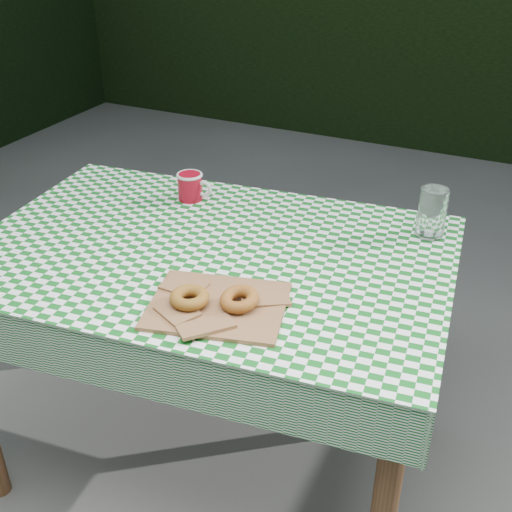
# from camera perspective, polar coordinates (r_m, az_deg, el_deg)

# --- Properties ---
(ground) EXTENTS (60.00, 60.00, 0.00)m
(ground) POSITION_cam_1_polar(r_m,az_deg,el_deg) (2.27, 2.10, -14.93)
(ground) COLOR #4A4945
(ground) RESTS_ON ground
(hedge_north) EXTENTS (7.00, 0.70, 1.80)m
(hedge_north) POSITION_cam_1_polar(r_m,az_deg,el_deg) (4.78, 18.77, 20.04)
(hedge_north) COLOR black
(hedge_north) RESTS_ON ground
(table) EXTENTS (1.33, 0.96, 0.75)m
(table) POSITION_cam_1_polar(r_m,az_deg,el_deg) (1.94, -3.77, -9.31)
(table) COLOR brown
(table) RESTS_ON ground
(tablecloth) EXTENTS (1.35, 0.98, 0.01)m
(tablecloth) POSITION_cam_1_polar(r_m,az_deg,el_deg) (1.73, -4.18, 0.46)
(tablecloth) COLOR #0E5919
(tablecloth) RESTS_ON table
(paper_bag) EXTENTS (0.36, 0.31, 0.02)m
(paper_bag) POSITION_cam_1_polar(r_m,az_deg,el_deg) (1.49, -3.42, -4.30)
(paper_bag) COLOR #936540
(paper_bag) RESTS_ON tablecloth
(bagel_front) EXTENTS (0.12, 0.12, 0.03)m
(bagel_front) POSITION_cam_1_polar(r_m,az_deg,el_deg) (1.48, -5.90, -3.67)
(bagel_front) COLOR brown
(bagel_front) RESTS_ON paper_bag
(bagel_back) EXTENTS (0.12, 0.12, 0.03)m
(bagel_back) POSITION_cam_1_polar(r_m,az_deg,el_deg) (1.46, -1.48, -3.82)
(bagel_back) COLOR brown
(bagel_back) RESTS_ON paper_bag
(coffee_mug) EXTENTS (0.16, 0.16, 0.08)m
(coffee_mug) POSITION_cam_1_polar(r_m,az_deg,el_deg) (2.00, -5.84, 6.12)
(coffee_mug) COLOR maroon
(coffee_mug) RESTS_ON tablecloth
(drinking_glass) EXTENTS (0.08, 0.08, 0.14)m
(drinking_glass) POSITION_cam_1_polar(r_m,az_deg,el_deg) (1.83, 15.28, 3.71)
(drinking_glass) COLOR white
(drinking_glass) RESTS_ON tablecloth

